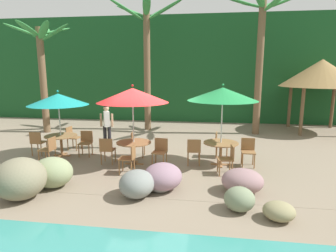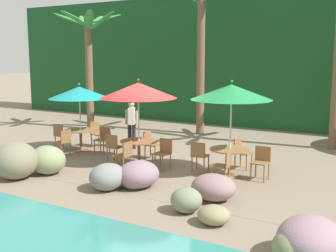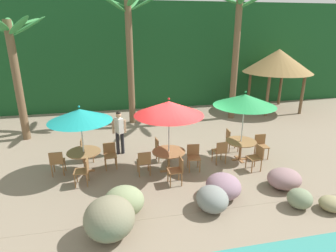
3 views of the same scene
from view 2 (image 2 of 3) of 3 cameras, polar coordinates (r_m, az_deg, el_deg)
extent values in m
plane|color=gray|center=(12.65, -1.38, -5.33)|extent=(120.00, 120.00, 0.00)
cube|color=gray|center=(12.65, -1.38, -5.31)|extent=(18.00, 5.20, 0.01)
cube|color=#194C23|center=(20.43, 12.22, 8.55)|extent=(28.00, 2.40, 6.00)
ellipsoid|color=gray|center=(7.31, 18.42, -14.09)|extent=(1.04, 1.21, 0.70)
ellipsoid|color=slate|center=(10.46, -4.74, -7.08)|extent=(0.67, 0.54, 0.50)
ellipsoid|color=gray|center=(9.70, 6.09, -8.13)|extent=(1.02, 0.92, 0.60)
ellipsoid|color=gray|center=(8.94, 2.45, -9.85)|extent=(0.66, 0.65, 0.53)
ellipsoid|color=#7B755B|center=(11.92, -19.70, -4.36)|extent=(1.18, 1.19, 0.99)
ellipsoid|color=#7F8257|center=(7.14, 16.43, -15.27)|extent=(0.67, 0.72, 0.54)
ellipsoid|color=gray|center=(10.58, -3.96, -6.43)|extent=(0.99, 1.09, 0.66)
ellipsoid|color=#8C835C|center=(8.41, 6.14, -11.71)|extent=(0.64, 0.61, 0.37)
ellipsoid|color=gray|center=(10.47, -8.06, -6.71)|extent=(0.84, 0.95, 0.65)
ellipsoid|color=gray|center=(12.16, -15.81, -4.38)|extent=(1.05, 0.93, 0.79)
cylinder|color=silver|center=(14.66, -11.63, 0.70)|extent=(0.04, 0.04, 2.10)
cone|color=teal|center=(14.55, -11.75, 4.40)|extent=(2.03, 2.03, 0.39)
sphere|color=teal|center=(14.53, -11.79, 5.49)|extent=(0.07, 0.07, 0.07)
cube|color=olive|center=(14.84, -11.50, -3.26)|extent=(0.60, 0.12, 0.03)
cube|color=olive|center=(14.84, -11.50, -3.26)|extent=(0.12, 0.60, 0.03)
cylinder|color=olive|center=(14.77, -11.54, -1.91)|extent=(0.09, 0.09, 0.71)
cylinder|color=olive|center=(14.71, -11.59, -0.56)|extent=(1.10, 1.10, 0.03)
cylinder|color=olive|center=(14.07, -8.59, -2.99)|extent=(0.04, 0.04, 0.45)
cylinder|color=olive|center=(14.27, -9.78, -2.85)|extent=(0.04, 0.04, 0.45)
cylinder|color=olive|center=(14.37, -7.80, -2.72)|extent=(0.04, 0.04, 0.45)
cylinder|color=olive|center=(14.56, -8.98, -2.58)|extent=(0.04, 0.04, 0.45)
cube|color=olive|center=(14.27, -8.81, -1.84)|extent=(0.46, 0.46, 0.03)
cube|color=olive|center=(14.40, -8.39, -0.94)|extent=(0.42, 0.08, 0.42)
cylinder|color=olive|center=(15.38, -8.28, -1.93)|extent=(0.04, 0.04, 0.45)
cylinder|color=olive|center=(15.13, -9.21, -2.14)|extent=(0.04, 0.04, 0.45)
cylinder|color=olive|center=(15.63, -9.23, -1.77)|extent=(0.04, 0.04, 0.45)
cylinder|color=olive|center=(15.38, -10.16, -1.98)|extent=(0.04, 0.04, 0.45)
cube|color=olive|center=(15.34, -9.25, -1.07)|extent=(0.45, 0.45, 0.03)
cube|color=olive|center=(15.44, -9.79, -0.28)|extent=(0.07, 0.42, 0.42)
cylinder|color=olive|center=(15.63, -13.86, -1.93)|extent=(0.04, 0.04, 0.45)
cylinder|color=olive|center=(15.38, -12.92, -2.07)|extent=(0.04, 0.04, 0.45)
cylinder|color=olive|center=(15.38, -14.80, -2.14)|extent=(0.04, 0.04, 0.45)
cylinder|color=olive|center=(15.13, -13.86, -2.29)|extent=(0.04, 0.04, 0.45)
cube|color=olive|center=(15.34, -13.89, -1.23)|extent=(0.42, 0.42, 0.03)
cube|color=olive|center=(15.16, -14.45, -0.62)|extent=(0.42, 0.04, 0.42)
cylinder|color=olive|center=(14.25, -14.97, -3.05)|extent=(0.04, 0.04, 0.45)
cylinder|color=olive|center=(14.48, -13.91, -2.81)|extent=(0.04, 0.04, 0.45)
cylinder|color=olive|center=(13.98, -14.00, -3.24)|extent=(0.04, 0.04, 0.45)
cylinder|color=olive|center=(14.22, -12.94, -2.99)|extent=(0.04, 0.04, 0.45)
cube|color=olive|center=(14.18, -13.99, -2.08)|extent=(0.44, 0.44, 0.03)
cube|color=olive|center=(14.00, -13.47, -1.39)|extent=(0.06, 0.42, 0.42)
cylinder|color=silver|center=(12.51, -3.93, -0.08)|extent=(0.04, 0.04, 2.32)
cone|color=red|center=(12.39, -3.98, 4.77)|extent=(2.23, 2.23, 0.44)
sphere|color=red|center=(12.37, -4.00, 6.15)|extent=(0.07, 0.07, 0.07)
cube|color=olive|center=(12.75, -3.87, -5.16)|extent=(0.60, 0.12, 0.03)
cube|color=olive|center=(12.75, -3.87, -5.16)|extent=(0.12, 0.60, 0.03)
cylinder|color=olive|center=(12.67, -3.89, -3.61)|extent=(0.09, 0.09, 0.71)
cylinder|color=olive|center=(12.59, -3.91, -2.03)|extent=(1.10, 1.10, 0.03)
cylinder|color=olive|center=(11.93, -0.72, -5.12)|extent=(0.04, 0.04, 0.45)
cylinder|color=olive|center=(12.14, -2.05, -4.86)|extent=(0.04, 0.04, 0.45)
cylinder|color=olive|center=(12.20, 0.32, -4.79)|extent=(0.04, 0.04, 0.45)
cylinder|color=olive|center=(12.41, -1.00, -4.54)|extent=(0.04, 0.04, 0.45)
cube|color=olive|center=(12.11, -0.87, -3.72)|extent=(0.47, 0.47, 0.03)
cube|color=olive|center=(12.22, -0.29, -2.67)|extent=(0.42, 0.09, 0.42)
cylinder|color=olive|center=(13.49, -1.02, -3.41)|extent=(0.04, 0.04, 0.45)
cylinder|color=olive|center=(13.18, -1.74, -3.72)|extent=(0.04, 0.04, 0.45)
cylinder|color=olive|center=(13.66, -2.35, -3.27)|extent=(0.04, 0.04, 0.45)
cylinder|color=olive|center=(13.35, -3.09, -3.56)|extent=(0.04, 0.04, 0.45)
cube|color=olive|center=(13.37, -2.06, -2.49)|extent=(0.45, 0.45, 0.03)
cube|color=olive|center=(13.43, -2.81, -1.59)|extent=(0.07, 0.42, 0.42)
cylinder|color=olive|center=(13.41, -7.18, -3.57)|extent=(0.04, 0.04, 0.45)
cylinder|color=olive|center=(13.21, -5.92, -3.74)|extent=(0.04, 0.04, 0.45)
cylinder|color=olive|center=(13.13, -8.09, -3.87)|extent=(0.04, 0.04, 0.45)
cylinder|color=olive|center=(12.92, -6.82, -4.05)|extent=(0.04, 0.04, 0.45)
cube|color=olive|center=(13.11, -7.03, -2.78)|extent=(0.43, 0.43, 0.03)
cube|color=olive|center=(12.92, -7.56, -2.10)|extent=(0.42, 0.05, 0.42)
cylinder|color=olive|center=(11.99, -7.34, -5.12)|extent=(0.04, 0.04, 0.45)
cylinder|color=olive|center=(12.27, -6.33, -4.77)|extent=(0.04, 0.04, 0.45)
cylinder|color=olive|center=(11.78, -5.96, -5.35)|extent=(0.04, 0.04, 0.45)
cylinder|color=olive|center=(12.06, -4.96, -4.99)|extent=(0.04, 0.04, 0.45)
cube|color=olive|center=(11.97, -6.17, -3.94)|extent=(0.42, 0.42, 0.03)
cube|color=olive|center=(11.81, -5.40, -3.14)|extent=(0.04, 0.42, 0.42)
cylinder|color=silver|center=(11.51, 8.33, -0.87)|extent=(0.04, 0.04, 2.36)
cone|color=#238E47|center=(11.37, 8.45, 4.50)|extent=(2.16, 2.16, 0.40)
sphere|color=#238E47|center=(11.35, 8.49, 5.91)|extent=(0.07, 0.07, 0.07)
cube|color=olive|center=(11.77, 8.19, -6.47)|extent=(0.60, 0.12, 0.03)
cube|color=olive|center=(11.77, 8.19, -6.47)|extent=(0.12, 0.60, 0.03)
cylinder|color=olive|center=(11.68, 8.23, -4.79)|extent=(0.09, 0.09, 0.71)
cylinder|color=olive|center=(11.60, 8.27, -3.09)|extent=(1.10, 1.10, 0.03)
cylinder|color=olive|center=(11.20, 12.69, -6.31)|extent=(0.04, 0.04, 0.45)
cylinder|color=olive|center=(11.31, 10.98, -6.09)|extent=(0.04, 0.04, 0.45)
cylinder|color=olive|center=(11.52, 13.29, -5.89)|extent=(0.04, 0.04, 0.45)
cylinder|color=olive|center=(11.64, 11.61, -5.68)|extent=(0.04, 0.04, 0.45)
cube|color=olive|center=(11.36, 12.18, -4.82)|extent=(0.43, 0.43, 0.03)
cube|color=olive|center=(11.49, 12.56, -3.67)|extent=(0.42, 0.05, 0.42)
cylinder|color=olive|center=(12.54, 11.12, -4.58)|extent=(0.04, 0.04, 0.45)
cylinder|color=olive|center=(12.23, 10.42, -4.92)|extent=(0.04, 0.04, 0.45)
cylinder|color=olive|center=(12.69, 9.65, -4.37)|extent=(0.04, 0.04, 0.45)
cylinder|color=olive|center=(12.38, 8.92, -4.70)|extent=(0.04, 0.04, 0.45)
cube|color=olive|center=(12.40, 10.06, -3.56)|extent=(0.45, 0.45, 0.03)
cube|color=olive|center=(12.44, 9.25, -2.58)|extent=(0.07, 0.42, 0.42)
cylinder|color=olive|center=(12.21, 3.86, -4.79)|extent=(0.04, 0.04, 0.45)
cylinder|color=olive|center=(12.09, 5.43, -4.96)|extent=(0.04, 0.04, 0.45)
cylinder|color=olive|center=(11.89, 3.21, -5.17)|extent=(0.04, 0.04, 0.45)
cylinder|color=olive|center=(11.77, 4.82, -5.35)|extent=(0.04, 0.04, 0.45)
cube|color=olive|center=(11.93, 4.34, -3.95)|extent=(0.45, 0.45, 0.03)
cube|color=olive|center=(11.71, 4.00, -3.23)|extent=(0.42, 0.07, 0.42)
cylinder|color=olive|center=(10.82, 5.79, -6.69)|extent=(0.04, 0.04, 0.45)
cylinder|color=olive|center=(11.14, 6.37, -6.22)|extent=(0.04, 0.04, 0.45)
cylinder|color=olive|center=(10.72, 7.62, -6.88)|extent=(0.04, 0.04, 0.45)
cylinder|color=olive|center=(11.05, 8.15, -6.39)|extent=(0.04, 0.04, 0.45)
cube|color=olive|center=(10.87, 7.01, -5.32)|extent=(0.47, 0.47, 0.03)
cube|color=olive|center=(10.76, 8.05, -4.42)|extent=(0.08, 0.42, 0.42)
cylinder|color=brown|center=(19.03, -10.46, 6.93)|extent=(0.32, 0.32, 4.91)
ellipsoid|color=#388942|center=(18.61, -8.81, 13.72)|extent=(1.38, 0.41, 0.83)
ellipsoid|color=#388942|center=(19.20, -8.39, 13.95)|extent=(1.24, 1.35, 0.51)
ellipsoid|color=#388942|center=(19.74, -9.64, 13.58)|extent=(0.69, 1.46, 0.71)
ellipsoid|color=#388942|center=(19.80, -11.13, 13.51)|extent=(1.35, 1.14, 0.72)
ellipsoid|color=#388942|center=(19.24, -12.91, 13.68)|extent=(1.43, 1.03, 0.62)
ellipsoid|color=#388942|center=(18.57, -12.38, 13.88)|extent=(0.49, 1.48, 0.61)
ellipsoid|color=#388942|center=(18.33, -10.50, 13.82)|extent=(1.24, 1.24, 0.77)
cylinder|color=brown|center=(17.49, 4.39, 8.62)|extent=(0.32, 0.32, 5.99)
cylinder|color=#232328|center=(14.99, -5.14, -1.36)|extent=(0.13, 0.13, 0.86)
cylinder|color=#232328|center=(14.89, -4.57, -1.43)|extent=(0.13, 0.13, 0.86)
cube|color=silver|center=(14.83, -4.89, 1.34)|extent=(0.33, 0.39, 0.58)
cylinder|color=tan|center=(14.96, -5.58, 1.21)|extent=(0.08, 0.08, 0.50)
cylinder|color=tan|center=(14.71, -4.19, 1.09)|extent=(0.08, 0.08, 0.50)
sphere|color=tan|center=(14.78, -4.92, 2.92)|extent=(0.21, 0.21, 0.21)
sphere|color=black|center=(14.77, -4.92, 3.11)|extent=(0.18, 0.18, 0.18)
camera|label=1|loc=(4.90, -41.76, 4.57)|focal=31.01mm
camera|label=3|loc=(9.08, -49.76, 15.16)|focal=30.42mm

